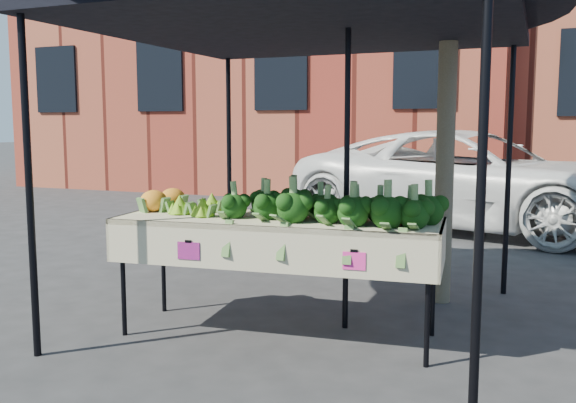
% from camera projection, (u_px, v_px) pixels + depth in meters
% --- Properties ---
extents(ground, '(90.00, 90.00, 0.00)m').
position_uv_depth(ground, '(301.00, 332.00, 4.80)').
color(ground, '#28282A').
extents(table, '(2.47, 1.04, 0.90)m').
position_uv_depth(table, '(278.00, 277.00, 4.67)').
color(table, beige).
rests_on(table, ground).
extents(canopy, '(3.16, 3.16, 2.74)m').
position_uv_depth(canopy, '(307.00, 152.00, 4.94)').
color(canopy, black).
rests_on(canopy, ground).
extents(broccoli_heap, '(1.61, 0.58, 0.28)m').
position_uv_depth(broccoli_heap, '(329.00, 201.00, 4.48)').
color(broccoli_heap, black).
rests_on(broccoli_heap, table).
extents(romanesco_cluster, '(0.44, 0.48, 0.21)m').
position_uv_depth(romanesco_cluster, '(198.00, 200.00, 4.83)').
color(romanesco_cluster, '#86B327').
rests_on(romanesco_cluster, table).
extents(cauliflower_pair, '(0.24, 0.44, 0.19)m').
position_uv_depth(cauliflower_pair, '(164.00, 198.00, 5.05)').
color(cauliflower_pair, orange).
rests_on(cauliflower_pair, table).
extents(vehicle, '(2.14, 2.82, 5.43)m').
position_uv_depth(vehicle, '(475.00, 49.00, 9.30)').
color(vehicle, white).
rests_on(vehicle, ground).
extents(street_tree, '(2.36, 2.36, 4.66)m').
position_uv_depth(street_tree, '(449.00, 38.00, 5.35)').
color(street_tree, '#1E4C14').
rests_on(street_tree, ground).
extents(building_left, '(12.00, 8.00, 9.00)m').
position_uv_depth(building_left, '(287.00, 19.00, 17.15)').
color(building_left, maroon).
rests_on(building_left, ground).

